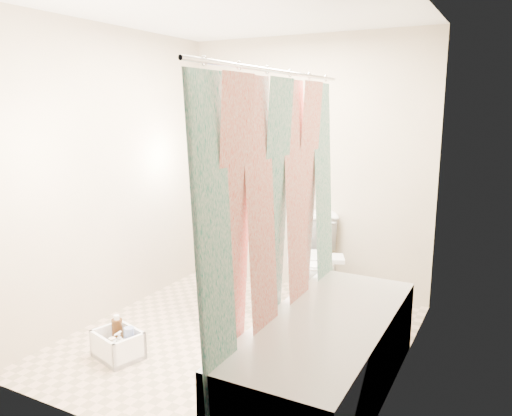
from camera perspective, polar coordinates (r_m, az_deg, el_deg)
The scene contains 14 objects.
floor at distance 3.98m, azimuth -1.91°, elevation -14.60°, with size 2.60×2.60×0.00m, color tan.
ceiling at distance 3.64m, azimuth -2.18°, elevation 21.75°, with size 2.40×2.60×0.02m, color silver.
wall_back at distance 4.78m, azimuth 5.75°, elevation 4.80°, with size 2.40×0.02×2.40m, color #B9AB8E.
wall_front at distance 2.59m, azimuth -16.45°, elevation -1.26°, with size 2.40×0.02×2.40m, color #B9AB8E.
wall_left at distance 4.34m, azimuth -15.95°, elevation 3.74°, with size 0.02×2.60×2.40m, color #B9AB8E.
wall_right at distance 3.21m, azimuth 16.92°, elevation 1.08°, with size 0.02×2.60×2.40m, color #B9AB8E.
bathtub at distance 3.20m, azimuth 7.95°, elevation -16.25°, with size 0.70×1.75×0.50m.
curtain_rod at distance 2.97m, azimuth 2.67°, elevation 15.31°, with size 0.02×0.02×1.90m, color silver.
shower_curtain at distance 3.05m, azimuth 2.51°, elevation -2.40°, with size 0.06×1.75×1.80m, color white.
toilet at distance 4.52m, azimuth 6.74°, elevation -6.08°, with size 0.44×0.77×0.79m, color silver.
tank_lid at distance 4.37m, azimuth 6.83°, elevation -5.72°, with size 0.48×0.21×0.04m, color white.
tank_internals at distance 4.62m, azimuth 6.18°, elevation -0.74°, with size 0.18×0.11×0.26m.
plumber at distance 4.20m, azimuth -4.06°, elevation -1.28°, with size 0.60×0.40×1.65m, color #103CA2.
cleaning_caddy at distance 3.79m, azimuth -15.42°, elevation -14.94°, with size 0.39×0.34×0.25m.
Camera 1 is at (1.78, -3.10, 1.75)m, focal length 35.00 mm.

